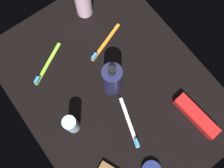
{
  "coord_description": "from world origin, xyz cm",
  "views": [
    {
      "loc": [
        -20.03,
        14.85,
        88.78
      ],
      "look_at": [
        0.0,
        0.0,
        3.0
      ],
      "focal_mm": 41.03,
      "sensor_mm": 36.0,
      "label": 1
    }
  ],
  "objects": [
    {
      "name": "toothbrush_white",
      "position": [
        -15.0,
        3.33,
        0.61
      ],
      "size": [
        17.48,
        6.73,
        2.1
      ],
      "color": "white",
      "rests_on": "ground_plane"
    },
    {
      "name": "lotion_bottle",
      "position": [
        0.13,
        -0.25,
        8.08
      ],
      "size": [
        6.6,
        6.6,
        18.6
      ],
      "color": "#1C1E41",
      "rests_on": "ground_plane"
    },
    {
      "name": "deodorant_stick",
      "position": [
        -3.69,
        19.18,
        5.4
      ],
      "size": [
        4.49,
        4.49,
        10.8
      ],
      "primitive_type": "cylinder",
      "color": "silver",
      "rests_on": "ground_plane"
    },
    {
      "name": "ground_plane",
      "position": [
        0.0,
        0.0,
        -0.6
      ],
      "size": [
        84.0,
        64.0,
        1.2
      ],
      "primitive_type": "cube",
      "color": "black"
    },
    {
      "name": "toothbrush_lime",
      "position": [
        20.55,
        14.83,
        0.61
      ],
      "size": [
        9.68,
        16.38,
        2.1
      ],
      "color": "#8CD133",
      "rests_on": "ground_plane"
    },
    {
      "name": "toothbrush_orange",
      "position": [
        14.96,
        -7.38,
        0.61
      ],
      "size": [
        7.28,
        17.33,
        2.1
      ],
      "color": "orange",
      "rests_on": "ground_plane"
    },
    {
      "name": "toothpaste_box_red",
      "position": [
        -26.1,
        -16.67,
        1.6
      ],
      "size": [
        17.93,
        6.02,
        3.2
      ],
      "primitive_type": "cube",
      "rotation": [
        0.0,
        0.0,
        0.09
      ],
      "color": "red",
      "rests_on": "ground_plane"
    }
  ]
}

